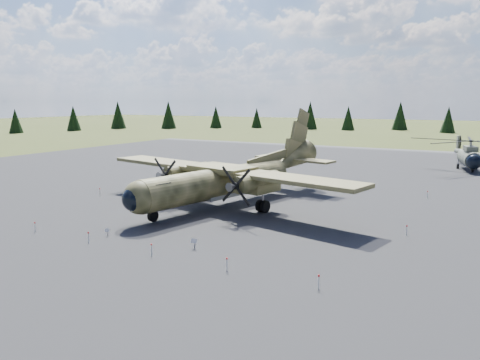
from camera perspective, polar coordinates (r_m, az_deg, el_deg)
The scene contains 8 objects.
ground at distance 44.85m, azimuth -1.67°, elevation -3.94°, with size 500.00×500.00×0.00m, color #4C5425.
apron at distance 53.50m, azimuth 3.78°, elevation -1.74°, with size 120.00×120.00×0.04m, color #545459.
transport_plane at distance 47.80m, azimuth -1.27°, elevation 0.50°, with size 30.98×27.80×10.24m.
helicopter_near at distance 79.89m, azimuth 26.22°, elevation 3.45°, with size 22.10×23.31×4.67m.
info_placard_left at distance 38.42m, azimuth -15.87°, elevation -6.00°, with size 0.40×0.21×0.61m.
info_placard_right at distance 34.08m, azimuth -5.61°, elevation -7.53°, with size 0.48×0.23×0.72m.
barrier_fence at distance 44.90m, azimuth -2.23°, elevation -3.26°, with size 33.12×29.62×0.85m.
treeline at distance 46.13m, azimuth -1.92°, elevation 2.55°, with size 289.94×293.31×10.78m.
Camera 1 is at (22.19, -37.54, 10.48)m, focal length 35.00 mm.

